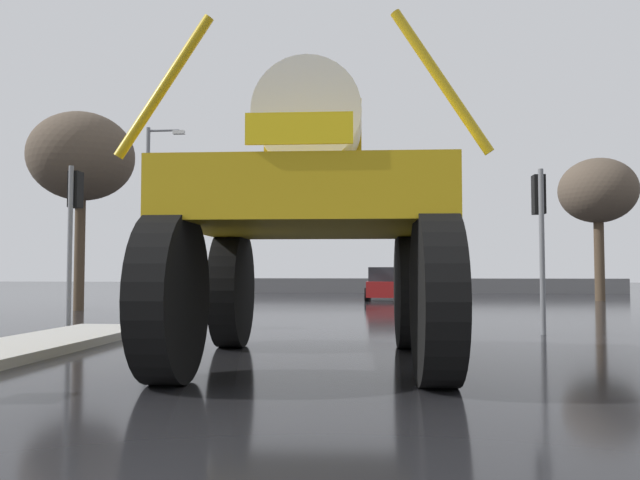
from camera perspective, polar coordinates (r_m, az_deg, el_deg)
ground_plane at (r=21.08m, az=2.77°, el=-6.43°), size 120.00×120.00×0.00m
median_island at (r=11.16m, az=-26.54°, el=-8.92°), size 1.72×8.53×0.15m
oversize_sprayer at (r=9.24m, az=-0.65°, el=1.98°), size 4.41×5.86×4.35m
sedan_ahead at (r=29.76m, az=5.95°, el=-4.00°), size 1.92×4.12×1.52m
traffic_signal_near_left at (r=15.67m, az=-21.20°, el=2.49°), size 0.24×0.54×3.73m
traffic_signal_near_right at (r=14.31m, az=19.09°, el=2.21°), size 0.24×0.54×3.48m
traffic_signal_far_left at (r=32.24m, az=7.61°, el=-0.93°), size 0.24×0.55×3.28m
streetlight_far_left at (r=29.26m, az=-14.99°, el=3.11°), size 1.75×0.24×7.76m
bare_tree_left at (r=23.49m, az=-20.62°, el=6.93°), size 3.57×3.57×6.79m
bare_tree_right at (r=31.40m, az=23.65°, el=3.98°), size 3.44×3.44×6.45m
roadside_barrier at (r=39.69m, az=4.27°, el=-4.10°), size 31.18×0.24×0.90m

